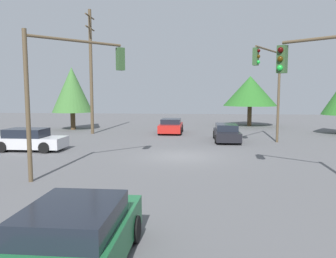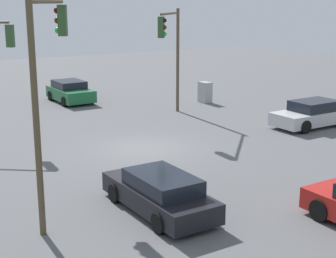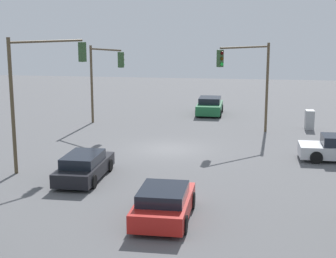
{
  "view_description": "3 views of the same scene",
  "coord_description": "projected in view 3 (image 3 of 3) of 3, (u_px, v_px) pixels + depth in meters",
  "views": [
    {
      "loc": [
        -18.34,
        -0.94,
        3.53
      ],
      "look_at": [
        0.72,
        0.81,
        1.48
      ],
      "focal_mm": 35.0,
      "sensor_mm": 36.0,
      "label": 1
    },
    {
      "loc": [
        19.34,
        -10.95,
        6.4
      ],
      "look_at": [
        2.72,
        -0.42,
        1.53
      ],
      "focal_mm": 55.0,
      "sensor_mm": 36.0,
      "label": 2
    },
    {
      "loc": [
        29.19,
        4.48,
        7.31
      ],
      "look_at": [
        0.49,
        0.0,
        1.32
      ],
      "focal_mm": 55.0,
      "sensor_mm": 36.0,
      "label": 3
    }
  ],
  "objects": [
    {
      "name": "electrical_cabinet",
      "position": [
        310.0,
        120.0,
        36.06
      ],
      "size": [
        0.86,
        0.58,
        1.34
      ],
      "primitive_type": "cube",
      "color": "#9EA0A3",
      "rests_on": "ground_plane"
    },
    {
      "name": "traffic_signal_aux",
      "position": [
        249.0,
        72.0,
        33.4
      ],
      "size": [
        3.39,
        3.34,
        6.05
      ],
      "rotation": [
        0.0,
        0.0,
        -0.78
      ],
      "color": "brown",
      "rests_on": "ground_plane"
    },
    {
      "name": "traffic_signal_cross",
      "position": [
        104.0,
        71.0,
        36.72
      ],
      "size": [
        2.46,
        3.1,
        5.73
      ],
      "rotation": [
        0.0,
        0.0,
        0.91
      ],
      "color": "brown",
      "rests_on": "ground_plane"
    },
    {
      "name": "sedan_green",
      "position": [
        210.0,
        106.0,
        41.89
      ],
      "size": [
        4.01,
        2.06,
        1.39
      ],
      "rotation": [
        0.0,
        0.0,
        -1.57
      ],
      "color": "#1E6638",
      "rests_on": "ground_plane"
    },
    {
      "name": "ground_plane",
      "position": [
        169.0,
        149.0,
        30.4
      ],
      "size": [
        80.0,
        80.0,
        0.0
      ],
      "primitive_type": "plane",
      "color": "#5B5B5E"
    },
    {
      "name": "traffic_signal_main",
      "position": [
        42.0,
        78.0,
        25.94
      ],
      "size": [
        4.14,
        2.65,
        6.66
      ],
      "rotation": [
        0.0,
        0.0,
        2.59
      ],
      "color": "brown",
      "rests_on": "ground_plane"
    },
    {
      "name": "sedan_red",
      "position": [
        164.0,
        203.0,
        19.41
      ],
      "size": [
        4.13,
        2.07,
        1.29
      ],
      "rotation": [
        0.0,
        0.0,
        1.57
      ],
      "color": "red",
      "rests_on": "ground_plane"
    },
    {
      "name": "sedan_dark",
      "position": [
        84.0,
        166.0,
        24.49
      ],
      "size": [
        4.5,
        1.88,
        1.27
      ],
      "rotation": [
        0.0,
        0.0,
        1.57
      ],
      "color": "black",
      "rests_on": "ground_plane"
    }
  ]
}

